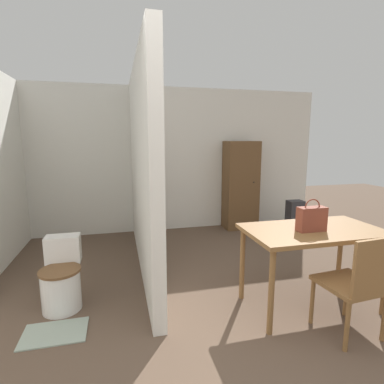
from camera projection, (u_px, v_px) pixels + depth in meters
wall_back at (168, 160)px, 5.32m from camera, size 5.60×0.12×2.50m
partition_wall at (142, 169)px, 3.70m from camera, size 0.12×2.98×2.50m
dining_table at (313, 238)px, 2.83m from camera, size 1.28×0.72×0.79m
wooden_chair at (357, 282)px, 2.40m from camera, size 0.48×0.48×0.89m
toilet at (62, 279)px, 2.90m from camera, size 0.38×0.53×0.66m
handbag at (312, 219)px, 2.73m from camera, size 0.26×0.11×0.30m
wooden_cabinet at (241, 185)px, 5.44m from camera, size 0.59×0.42×1.59m
bath_mat at (55, 333)px, 2.52m from camera, size 0.52×0.35×0.01m
space_heater at (295, 217)px, 5.23m from camera, size 0.27×0.20×0.57m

